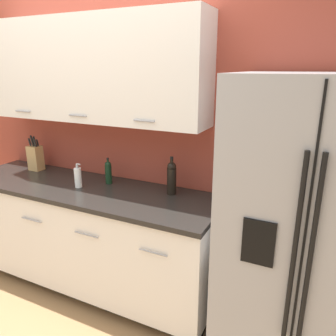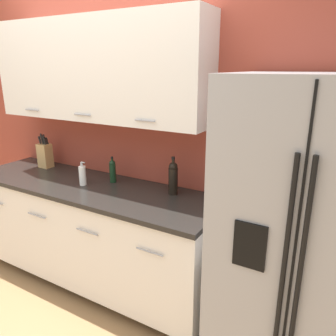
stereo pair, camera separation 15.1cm
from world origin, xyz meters
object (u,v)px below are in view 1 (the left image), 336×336
knife_block (35,157)px  soap_dispenser (78,177)px  wine_bottle (172,177)px  oil_bottle (108,172)px  refrigerator (306,234)px

knife_block → soap_dispenser: (0.65, -0.19, -0.04)m
wine_bottle → soap_dispenser: (-0.72, -0.19, -0.05)m
oil_bottle → soap_dispenser: bearing=-132.9°
refrigerator → knife_block: refrigerator is taller
oil_bottle → refrigerator: bearing=-7.4°
wine_bottle → refrigerator: bearing=-12.4°
oil_bottle → wine_bottle: bearing=1.3°
refrigerator → soap_dispenser: refrigerator is taller
soap_dispenser → wine_bottle: bearing=14.6°
knife_block → soap_dispenser: bearing=-16.1°
knife_block → oil_bottle: bearing=-0.8°
soap_dispenser → oil_bottle: bearing=47.1°
soap_dispenser → oil_bottle: size_ratio=0.91×
knife_block → wine_bottle: 1.37m
knife_block → wine_bottle: knife_block is taller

